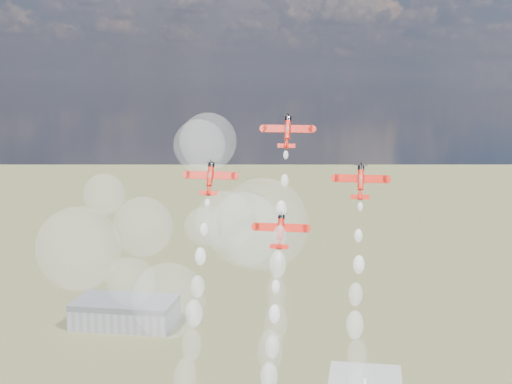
{
  "coord_description": "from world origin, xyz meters",
  "views": [
    {
      "loc": [
        0.02,
        -147.97,
        124.01
      ],
      "look_at": [
        -24.01,
        -0.4,
        99.46
      ],
      "focal_mm": 50.0,
      "sensor_mm": 36.0,
      "label": 1
    }
  ],
  "objects": [
    {
      "name": "drifted_smoke_cloud",
      "position": [
        -46.55,
        23.42,
        84.41
      ],
      "size": [
        71.01,
        39.62,
        56.21
      ],
      "color": "white",
      "rests_on": "ground"
    },
    {
      "name": "smoke_trail_left",
      "position": [
        -34.21,
        -19.37,
        68.07
      ],
      "size": [
        5.39,
        22.82,
        39.74
      ],
      "color": "white",
      "rests_on": "plane_left"
    },
    {
      "name": "plane_lead",
      "position": [
        -18.01,
        4.95,
        112.06
      ],
      "size": [
        10.7,
        5.65,
        6.97
      ],
      "rotation": [
        1.06,
        0.0,
        0.0
      ],
      "color": "red",
      "rests_on": "ground"
    },
    {
      "name": "hangar",
      "position": [
        -120.0,
        180.0,
        6.5
      ],
      "size": [
        50.0,
        28.0,
        13.0
      ],
      "color": "gray",
      "rests_on": "ground"
    },
    {
      "name": "plane_right",
      "position": [
        -2.01,
        -0.5,
        102.29
      ],
      "size": [
        10.7,
        5.65,
        6.97
      ],
      "rotation": [
        1.06,
        0.0,
        0.0
      ],
      "color": "red",
      "rests_on": "ground"
    },
    {
      "name": "plane_left",
      "position": [
        -34.0,
        -0.5,
        102.29
      ],
      "size": [
        10.7,
        5.65,
        6.97
      ],
      "rotation": [
        1.06,
        0.0,
        0.0
      ],
      "color": "red",
      "rests_on": "ground"
    },
    {
      "name": "smoke_trail_lead",
      "position": [
        -18.1,
        -13.86,
        78.04
      ],
      "size": [
        5.69,
        22.76,
        39.44
      ],
      "color": "white",
      "rests_on": "plane_lead"
    },
    {
      "name": "smoke_trail_right",
      "position": [
        -1.99,
        -19.4,
        68.24
      ],
      "size": [
        5.61,
        23.02,
        39.07
      ],
      "color": "white",
      "rests_on": "plane_right"
    },
    {
      "name": "plane_slot",
      "position": [
        -18.01,
        -5.95,
        92.51
      ],
      "size": [
        10.7,
        5.65,
        6.97
      ],
      "rotation": [
        1.06,
        0.0,
        0.0
      ],
      "color": "red",
      "rests_on": "ground"
    }
  ]
}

